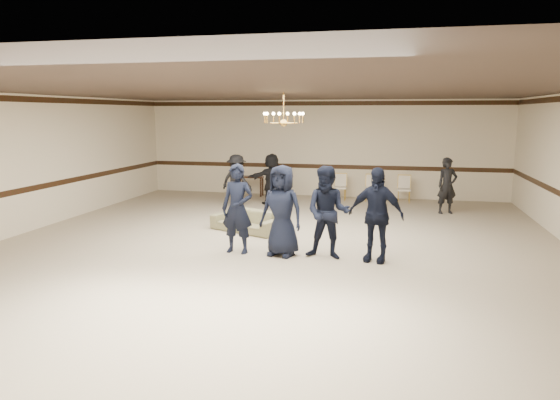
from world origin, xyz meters
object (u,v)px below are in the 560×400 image
at_px(boy_a, 237,209).
at_px(banquet_chair_left, 340,187).
at_px(boy_c, 328,213).
at_px(adult_mid, 272,179).
at_px(settee, 246,221).
at_px(boy_b, 282,211).
at_px(banquet_chair_mid, 372,188).
at_px(adult_left, 237,181).
at_px(banquet_chair_right, 404,189).
at_px(boy_d, 376,215).
at_px(chandelier, 284,108).
at_px(console_table, 252,186).
at_px(adult_right, 447,186).

bearing_deg(boy_a, banquet_chair_left, 84.89).
distance_m(boy_c, adult_mid, 6.05).
distance_m(settee, adult_mid, 3.76).
xyz_separation_m(boy_b, settee, (-1.26, 1.82, -0.64)).
xyz_separation_m(boy_a, banquet_chair_mid, (2.33, 6.68, -0.47)).
bearing_deg(adult_left, banquet_chair_right, -143.00).
bearing_deg(adult_left, boy_d, 147.53).
bearing_deg(banquet_chair_mid, settee, -121.24).
bearing_deg(chandelier, boy_a, -113.89).
xyz_separation_m(boy_a, console_table, (-1.67, 6.88, -0.56)).
xyz_separation_m(boy_b, boy_d, (1.80, 0.00, 0.00)).
bearing_deg(banquet_chair_right, chandelier, -118.69).
xyz_separation_m(boy_c, banquet_chair_right, (1.53, 6.68, -0.47)).
bearing_deg(adult_mid, boy_b, 78.54).
bearing_deg(settee, boy_c, -16.48).
relative_size(boy_b, settee, 1.03).
bearing_deg(boy_b, console_table, 123.94).
relative_size(boy_a, settee, 1.03).
height_order(boy_d, banquet_chair_right, boy_d).
distance_m(boy_a, adult_right, 6.79).
distance_m(boy_a, banquet_chair_left, 6.83).
distance_m(boy_d, banquet_chair_mid, 6.71).
distance_m(settee, console_table, 5.23).
bearing_deg(adult_left, boy_b, 133.06).
height_order(boy_a, adult_right, boy_a).
distance_m(settee, adult_right, 5.87).
distance_m(chandelier, banquet_chair_left, 5.85).
bearing_deg(boy_b, banquet_chair_right, 83.46).
height_order(boy_a, banquet_chair_left, boy_a).
height_order(chandelier, boy_b, chandelier).
xyz_separation_m(boy_c, adult_left, (-3.35, 4.83, -0.11)).
xyz_separation_m(adult_mid, banquet_chair_right, (3.98, 1.15, -0.36)).
bearing_deg(boy_d, adult_mid, 134.98).
distance_m(banquet_chair_right, console_table, 5.00).
height_order(chandelier, boy_c, chandelier).
bearing_deg(console_table, banquet_chair_mid, -6.01).
bearing_deg(boy_c, chandelier, 134.26).
height_order(boy_d, console_table, boy_d).
xyz_separation_m(boy_b, banquet_chair_left, (0.43, 6.68, -0.47)).
height_order(settee, banquet_chair_mid, banquet_chair_mid).
bearing_deg(settee, boy_d, -7.13).
xyz_separation_m(boy_c, banquet_chair_mid, (0.53, 6.68, -0.47)).
bearing_deg(console_table, chandelier, -70.35).
height_order(boy_b, console_table, boy_b).
relative_size(boy_c, boy_d, 1.00).
xyz_separation_m(boy_d, banquet_chair_left, (-1.37, 6.68, -0.47)).
bearing_deg(settee, adult_mid, 117.91).
xyz_separation_m(chandelier, adult_mid, (-1.27, 4.11, -2.10)).
height_order(banquet_chair_left, console_table, banquet_chair_left).
distance_m(boy_b, adult_left, 5.41).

